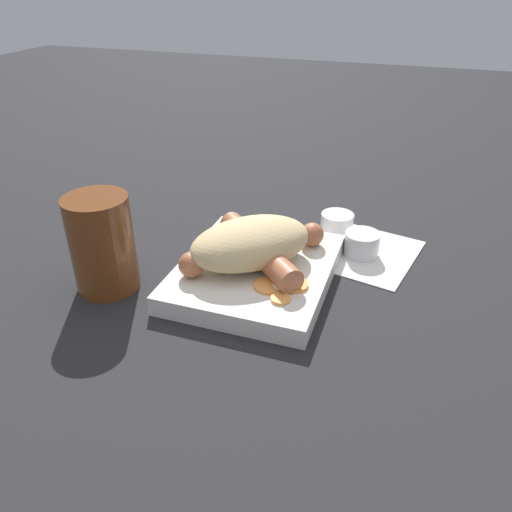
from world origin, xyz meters
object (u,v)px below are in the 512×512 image
drink_glass (102,244)px  bread_roll (251,243)px  food_tray (256,272)px  condiment_cup_far (337,226)px  condiment_cup_near (361,246)px  sausage (255,249)px

drink_glass → bread_roll: bearing=114.3°
food_tray → condiment_cup_far: size_ratio=4.63×
drink_glass → condiment_cup_far: bearing=133.1°
drink_glass → condiment_cup_near: bearing=122.1°
condiment_cup_far → drink_glass: bearing=-46.9°
food_tray → sausage: 0.03m
bread_roll → condiment_cup_far: 0.16m
condiment_cup_near → sausage: bearing=-51.1°
condiment_cup_near → condiment_cup_far: size_ratio=1.00×
bread_roll → condiment_cup_near: (-0.10, 0.11, -0.03)m
condiment_cup_far → drink_glass: size_ratio=0.40×
food_tray → sausage: size_ratio=1.45×
sausage → drink_glass: size_ratio=1.27×
sausage → bread_roll: bearing=-17.3°
condiment_cup_near → condiment_cup_far: bearing=-137.6°
food_tray → condiment_cup_near: size_ratio=4.63×
sausage → condiment_cup_near: sausage is taller
bread_roll → condiment_cup_far: (-0.14, 0.07, -0.03)m
sausage → condiment_cup_far: sausage is taller
food_tray → bread_roll: (-0.00, -0.01, 0.04)m
food_tray → bread_roll: size_ratio=1.24×
food_tray → condiment_cup_far: condiment_cup_far is taller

